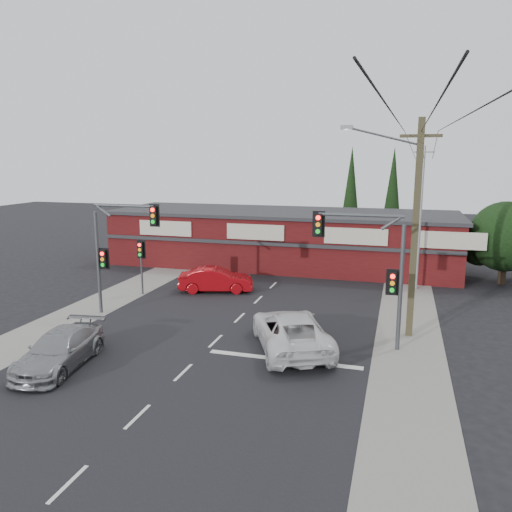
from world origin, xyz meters
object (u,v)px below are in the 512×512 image
(silver_suv, at_px, (60,350))
(red_sedan, at_px, (216,280))
(utility_pole, at_px, (412,222))
(shop_building, at_px, (282,238))
(white_suv, at_px, (291,331))

(silver_suv, relative_size, red_sedan, 1.07)
(silver_suv, height_order, utility_pole, utility_pole)
(utility_pole, bearing_deg, red_sedan, 156.88)
(silver_suv, distance_m, shop_building, 22.10)
(silver_suv, relative_size, utility_pole, 0.49)
(silver_suv, relative_size, shop_building, 0.18)
(utility_pole, bearing_deg, shop_building, 123.76)
(white_suv, height_order, utility_pole, utility_pole)
(silver_suv, bearing_deg, utility_pole, 22.50)
(silver_suv, distance_m, utility_pole, 16.08)
(white_suv, distance_m, red_sedan, 10.45)
(white_suv, xyz_separation_m, utility_pole, (4.86, 3.22, 4.56))
(white_suv, xyz_separation_m, shop_building, (-4.50, 17.22, 1.29))
(white_suv, bearing_deg, utility_pole, -170.38)
(silver_suv, height_order, shop_building, shop_building)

